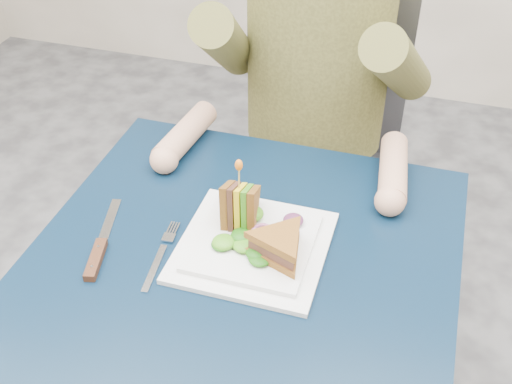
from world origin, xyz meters
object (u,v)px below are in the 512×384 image
(chair, at_px, (319,140))
(fork, at_px, (160,257))
(knife, at_px, (98,252))
(diner, at_px, (318,28))
(plate, at_px, (253,245))
(sandwich_upright, at_px, (240,206))
(sandwich_flat, at_px, (280,246))
(table, at_px, (241,289))

(chair, distance_m, fork, 0.77)
(knife, bearing_deg, diner, 69.21)
(fork, bearing_deg, plate, 24.96)
(diner, distance_m, sandwich_upright, 0.52)
(sandwich_flat, relative_size, sandwich_upright, 1.11)
(sandwich_upright, distance_m, knife, 0.26)
(table, xyz_separation_m, plate, (0.01, 0.03, 0.09))
(sandwich_flat, relative_size, fork, 0.88)
(table, xyz_separation_m, fork, (-0.14, -0.04, 0.08))
(table, relative_size, sandwich_flat, 4.73)
(chair, bearing_deg, sandwich_flat, -84.26)
(sandwich_upright, bearing_deg, plate, -48.78)
(sandwich_upright, bearing_deg, knife, -147.68)
(table, relative_size, sandwich_upright, 5.24)
(table, height_order, knife, knife)
(sandwich_upright, bearing_deg, fork, -134.08)
(table, distance_m, sandwich_flat, 0.14)
(table, xyz_separation_m, sandwich_upright, (-0.03, 0.07, 0.13))
(table, distance_m, sandwich_upright, 0.15)
(table, xyz_separation_m, diner, (-0.00, 0.58, 0.26))
(diner, distance_m, sandwich_flat, 0.60)
(chair, distance_m, plate, 0.69)
(diner, relative_size, sandwich_upright, 5.20)
(diner, bearing_deg, table, -90.00)
(table, xyz_separation_m, chair, (0.00, 0.69, -0.11))
(plate, distance_m, knife, 0.27)
(plate, height_order, fork, plate)
(chair, relative_size, knife, 4.26)
(table, distance_m, fork, 0.17)
(chair, xyz_separation_m, fork, (-0.14, -0.73, 0.19))
(diner, xyz_separation_m, sandwich_upright, (-0.03, -0.50, -0.13))
(chair, xyz_separation_m, diner, (-0.00, -0.11, 0.37))
(fork, height_order, knife, knife)
(plate, bearing_deg, table, -116.14)
(plate, bearing_deg, diner, 91.47)
(diner, height_order, knife, diner)
(table, height_order, sandwich_upright, sandwich_upright)
(knife, bearing_deg, sandwich_upright, 32.32)
(table, bearing_deg, sandwich_upright, 108.99)
(fork, xyz_separation_m, knife, (-0.11, -0.02, 0.00))
(chair, relative_size, sandwich_upright, 6.49)
(diner, relative_size, plate, 2.87)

